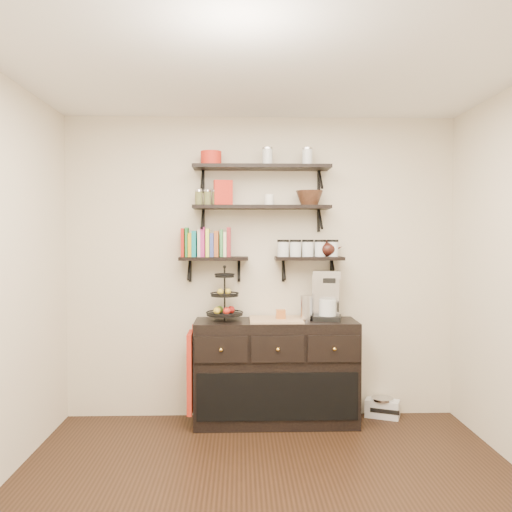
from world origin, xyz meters
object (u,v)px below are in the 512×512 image
object	(u,v)px
fruit_stand	(225,302)
coffee_maker	(327,296)
radio	(382,408)
sideboard	(276,372)

from	to	relation	value
fruit_stand	coffee_maker	xyz separation A→B (m)	(0.89, 0.03, 0.05)
fruit_stand	radio	xyz separation A→B (m)	(1.41, 0.12, -0.97)
sideboard	radio	xyz separation A→B (m)	(0.97, 0.13, -0.36)
coffee_maker	radio	distance (m)	1.15
coffee_maker	radio	size ratio (longest dim) A/B	1.31
fruit_stand	coffee_maker	size ratio (longest dim) A/B	1.06
coffee_maker	fruit_stand	bearing A→B (deg)	-166.76
coffee_maker	sideboard	bearing A→B (deg)	-164.69
sideboard	coffee_maker	distance (m)	0.79
coffee_maker	radio	bearing A→B (deg)	21.87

